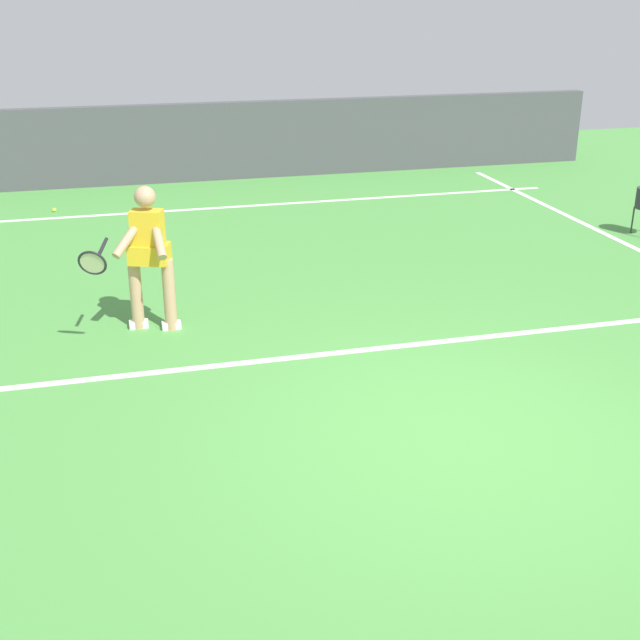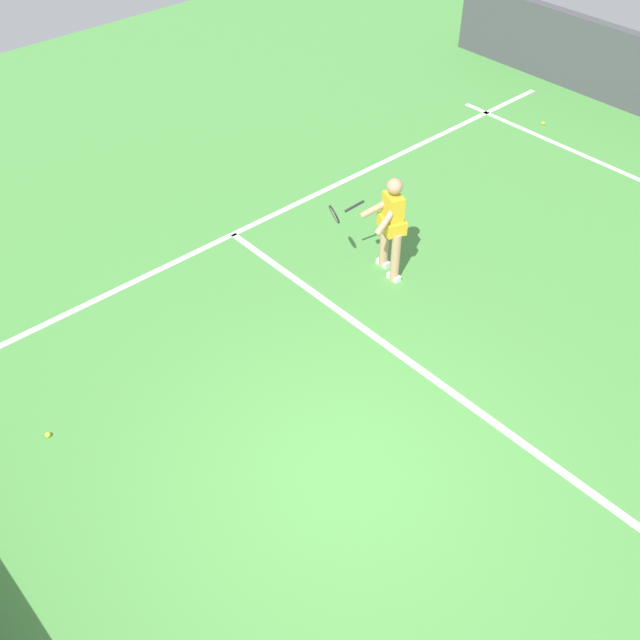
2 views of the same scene
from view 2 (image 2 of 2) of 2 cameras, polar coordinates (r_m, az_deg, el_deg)
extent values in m
plane|color=#4C9342|center=(8.51, 2.15, -11.46)|extent=(27.04, 27.04, 0.00)
cube|color=white|center=(9.40, 10.09, -5.51)|extent=(8.98, 0.10, 0.01)
cube|color=white|center=(11.18, -13.84, 2.77)|extent=(0.10, 18.80, 0.01)
cylinder|color=tan|center=(10.73, 5.67, 4.70)|extent=(0.13, 0.13, 0.78)
cylinder|color=tan|center=(10.98, 4.85, 5.75)|extent=(0.13, 0.13, 0.78)
cube|color=white|center=(10.94, 5.55, 3.23)|extent=(0.20, 0.10, 0.08)
cube|color=white|center=(11.19, 4.75, 4.30)|extent=(0.20, 0.10, 0.08)
cube|color=gold|center=(10.48, 5.48, 8.09)|extent=(0.37, 0.30, 0.52)
cube|color=gold|center=(10.60, 5.41, 7.19)|extent=(0.47, 0.40, 0.20)
sphere|color=tan|center=(10.27, 5.62, 9.95)|extent=(0.22, 0.22, 0.22)
cylinder|color=tan|center=(10.30, 5.09, 7.59)|extent=(0.13, 0.48, 0.37)
cylinder|color=tan|center=(10.53, 4.38, 8.45)|extent=(0.40, 0.40, 0.37)
cylinder|color=black|center=(10.59, 2.60, 8.51)|extent=(0.13, 0.29, 0.14)
torus|color=black|center=(10.53, 1.08, 7.91)|extent=(0.31, 0.21, 0.28)
cylinder|color=beige|center=(10.53, 1.08, 7.91)|extent=(0.26, 0.17, 0.23)
sphere|color=#D1E533|center=(9.34, -19.72, -8.10)|extent=(0.07, 0.07, 0.07)
sphere|color=#D1E533|center=(15.44, 16.36, 13.97)|extent=(0.07, 0.07, 0.07)
camera|label=1|loc=(7.31, -49.31, -2.23)|focal=46.61mm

